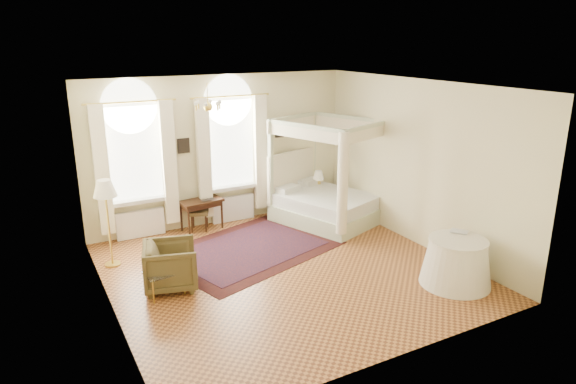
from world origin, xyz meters
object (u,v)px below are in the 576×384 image
object	(u,v)px
stool	(199,213)
floor_lamp	(105,193)
canopy_bed	(327,199)
side_table	(456,262)
coffee_table	(164,274)
nightstand	(319,197)
writing_desk	(201,204)
armchair	(171,266)

from	to	relation	value
stool	floor_lamp	bearing A→B (deg)	-155.02
canopy_bed	side_table	distance (m)	3.68
stool	floor_lamp	xyz separation A→B (m)	(-2.02, -0.94, 1.02)
canopy_bed	stool	size ratio (longest dim) A/B	4.93
coffee_table	nightstand	bearing A→B (deg)	29.21
writing_desk	stool	world-z (taller)	writing_desk
floor_lamp	coffee_table	bearing A→B (deg)	-71.21
coffee_table	stool	bearing A→B (deg)	59.91
nightstand	coffee_table	size ratio (longest dim) A/B	0.87
side_table	floor_lamp	bearing A→B (deg)	144.42
writing_desk	stool	size ratio (longest dim) A/B	1.84
nightstand	stool	world-z (taller)	nightstand
floor_lamp	canopy_bed	bearing A→B (deg)	0.96
stool	armchair	xyz separation A→B (m)	(-1.30, -2.34, 0.01)
canopy_bed	writing_desk	xyz separation A→B (m)	(-2.68, 0.86, 0.05)
writing_desk	coffee_table	xyz separation A→B (m)	(-1.54, -2.55, -0.21)
coffee_table	canopy_bed	bearing A→B (deg)	21.79
stool	nightstand	bearing A→B (deg)	0.00
canopy_bed	floor_lamp	world-z (taller)	canopy_bed
canopy_bed	floor_lamp	bearing A→B (deg)	-179.04
nightstand	coffee_table	distance (m)	5.23
nightstand	floor_lamp	bearing A→B (deg)	-169.54
armchair	floor_lamp	xyz separation A→B (m)	(-0.72, 1.39, 1.00)
nightstand	stool	bearing A→B (deg)	180.00
stool	side_table	distance (m)	5.43
side_table	stool	bearing A→B (deg)	123.46
coffee_table	floor_lamp	distance (m)	1.98
coffee_table	floor_lamp	xyz separation A→B (m)	(-0.55, 1.61, 1.03)
nightstand	armchair	distance (m)	4.97
coffee_table	side_table	distance (m)	4.89
nightstand	stool	size ratio (longest dim) A/B	1.07
writing_desk	stool	xyz separation A→B (m)	(-0.06, 0.00, -0.20)
nightstand	side_table	xyz separation A→B (m)	(-0.09, -4.53, 0.12)
nightstand	writing_desk	xyz separation A→B (m)	(-3.03, -0.00, 0.30)
nightstand	writing_desk	distance (m)	3.04
canopy_bed	nightstand	xyz separation A→B (m)	(0.34, 0.86, -0.25)
canopy_bed	nightstand	size ratio (longest dim) A/B	4.62
coffee_table	floor_lamp	world-z (taller)	floor_lamp
floor_lamp	side_table	size ratio (longest dim) A/B	1.37
writing_desk	coffee_table	size ratio (longest dim) A/B	1.49
coffee_table	side_table	size ratio (longest dim) A/B	0.54
writing_desk	side_table	bearing A→B (deg)	-57.06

